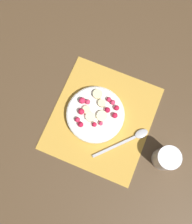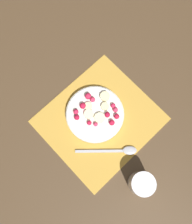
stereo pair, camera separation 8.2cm
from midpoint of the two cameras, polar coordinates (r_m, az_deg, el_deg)
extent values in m
plane|color=#4C3823|center=(0.85, 3.54, -2.45)|extent=(3.00, 3.00, 0.00)
cube|color=gold|center=(0.85, 3.55, -2.41)|extent=(0.36, 0.33, 0.01)
cylinder|color=silver|center=(0.84, 2.74, -0.89)|extent=(0.19, 0.19, 0.02)
torus|color=silver|center=(0.83, 2.76, -0.78)|extent=(0.19, 0.19, 0.01)
cylinder|color=white|center=(0.83, 2.78, -0.71)|extent=(0.18, 0.18, 0.00)
cylinder|color=#F4EAB7|center=(0.82, 3.55, -1.67)|extent=(0.05, 0.05, 0.01)
cylinder|color=#F4EAB7|center=(0.82, 1.15, -1.09)|extent=(0.04, 0.04, 0.01)
cylinder|color=beige|center=(0.83, 1.24, 0.98)|extent=(0.03, 0.03, 0.01)
cylinder|color=beige|center=(0.83, 4.85, 0.71)|extent=(0.04, 0.04, 0.01)
cylinder|color=beige|center=(0.84, 4.81, 3.01)|extent=(0.05, 0.05, 0.01)
sphere|color=#B21433|center=(0.82, 5.40, -1.20)|extent=(0.02, 0.02, 0.02)
sphere|color=#DB3356|center=(0.83, 7.26, -0.07)|extent=(0.02, 0.02, 0.02)
sphere|color=#D12347|center=(0.83, 6.54, 1.05)|extent=(0.02, 0.02, 0.02)
sphere|color=red|center=(0.82, -0.26, 0.87)|extent=(0.02, 0.02, 0.02)
sphere|color=red|center=(0.81, 6.47, -3.02)|extent=(0.02, 0.02, 0.02)
sphere|color=red|center=(0.81, 1.28, -3.07)|extent=(0.02, 0.02, 0.02)
sphere|color=#DB3356|center=(0.83, 2.00, 2.30)|extent=(0.02, 0.02, 0.02)
sphere|color=#D12347|center=(0.82, -1.82, -0.51)|extent=(0.02, 0.02, 0.02)
sphere|color=#B21433|center=(0.81, -1.61, -1.81)|extent=(0.02, 0.02, 0.02)
sphere|color=red|center=(0.82, 7.55, -1.59)|extent=(0.02, 0.02, 0.02)
sphere|color=#D12347|center=(0.83, 0.93, 3.10)|extent=(0.02, 0.02, 0.02)
sphere|color=#DB3356|center=(0.81, 2.75, -3.40)|extent=(0.01, 0.01, 0.01)
cube|color=#B2B2B7|center=(0.83, 3.51, -9.52)|extent=(0.12, 0.11, 0.00)
ellipsoid|color=#B2B2B7|center=(0.84, 10.38, -9.31)|extent=(0.05, 0.05, 0.01)
cylinder|color=white|center=(0.81, 13.25, -16.25)|extent=(0.07, 0.07, 0.09)
camera|label=1|loc=(0.04, -87.08, 11.64)|focal=40.00mm
camera|label=2|loc=(0.04, 92.92, -11.64)|focal=40.00mm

